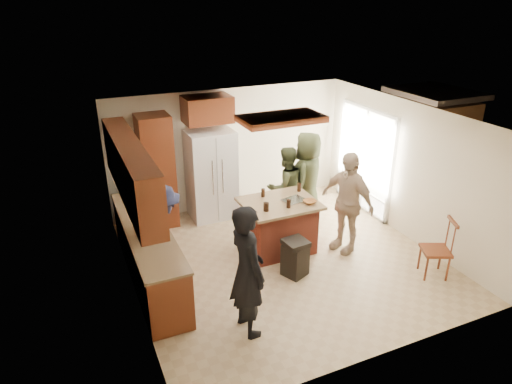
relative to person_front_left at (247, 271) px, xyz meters
name	(u,v)px	position (x,y,z in m)	size (l,w,h in m)	color
room_shell	(421,151)	(5.62, 3.00, -0.07)	(8.00, 5.20, 5.00)	tan
person_front_left	(247,271)	(0.00, 0.00, 0.00)	(0.68, 0.50, 1.86)	black
person_behind_left	(286,187)	(1.87, 2.53, -0.13)	(0.78, 0.48, 1.60)	#384025
person_behind_right	(307,178)	(2.31, 2.48, -0.01)	(0.90, 0.59, 1.84)	#2F361F
person_side_right	(347,202)	(2.40, 1.27, -0.02)	(1.07, 0.55, 1.83)	tan
person_counter	(163,236)	(-0.74, 1.56, -0.11)	(1.06, 0.49, 1.65)	#1B1E36
left_cabinetry	(143,226)	(-1.00, 1.76, 0.02)	(0.64, 3.00, 2.30)	maroon
back_wall_units	(170,156)	(-0.09, 3.56, 0.45)	(1.80, 0.60, 2.45)	maroon
refrigerator	(211,175)	(0.69, 3.48, -0.03)	(0.90, 0.76, 1.80)	white
kitchen_island	(279,226)	(1.33, 1.72, -0.46)	(1.28, 1.03, 0.93)	#973827
island_items	(291,200)	(1.50, 1.62, 0.04)	(0.97, 0.72, 0.15)	silver
trash_bin	(295,257)	(1.21, 0.89, -0.61)	(0.45, 0.45, 0.63)	black
spindle_chair	(437,250)	(3.27, -0.03, -0.48)	(0.56, 0.56, 0.99)	maroon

